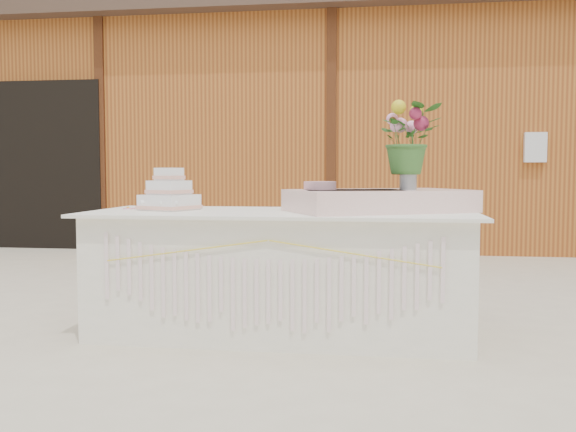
% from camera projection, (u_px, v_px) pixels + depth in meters
% --- Properties ---
extents(ground, '(80.00, 80.00, 0.00)m').
position_uv_depth(ground, '(281.00, 333.00, 4.05)').
color(ground, beige).
rests_on(ground, ground).
extents(barn, '(12.60, 4.60, 3.30)m').
position_uv_depth(barn, '(341.00, 128.00, 9.85)').
color(barn, '#AC6324').
rests_on(barn, ground).
extents(cake_table, '(2.40, 1.00, 0.77)m').
position_uv_depth(cake_table, '(281.00, 272.00, 4.02)').
color(cake_table, silver).
rests_on(cake_table, ground).
extents(wedding_cake, '(0.39, 0.39, 0.27)m').
position_uv_depth(wedding_cake, '(169.00, 196.00, 4.12)').
color(wedding_cake, white).
rests_on(wedding_cake, cake_table).
extents(pink_cake_stand, '(0.26, 0.26, 0.19)m').
position_uv_depth(pink_cake_stand, '(320.00, 195.00, 3.99)').
color(pink_cake_stand, white).
rests_on(pink_cake_stand, cake_table).
extents(satin_runner, '(1.24, 1.04, 0.14)m').
position_uv_depth(satin_runner, '(379.00, 201.00, 3.96)').
color(satin_runner, '#FFD5CD').
rests_on(satin_runner, cake_table).
extents(flower_vase, '(0.11, 0.11, 0.14)m').
position_uv_depth(flower_vase, '(408.00, 178.00, 3.95)').
color(flower_vase, '#A6A7AB').
rests_on(flower_vase, satin_runner).
extents(bouquet, '(0.48, 0.44, 0.43)m').
position_uv_depth(bouquet, '(409.00, 131.00, 3.93)').
color(bouquet, '#366829').
rests_on(bouquet, flower_vase).
extents(loose_flowers, '(0.17, 0.33, 0.02)m').
position_uv_depth(loose_flowers, '(130.00, 208.00, 4.24)').
color(loose_flowers, pink).
rests_on(loose_flowers, cake_table).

